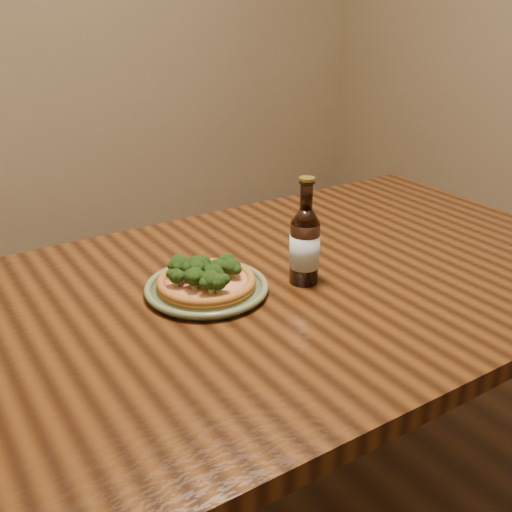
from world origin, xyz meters
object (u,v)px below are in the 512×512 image
table (269,323)px  beer_bottle (305,245)px  plate (207,288)px  pizza (206,279)px

table → beer_bottle: (0.07, -0.03, 0.18)m
table → plate: bearing=162.8°
plate → pizza: bearing=-135.2°
pizza → beer_bottle: 0.21m
pizza → plate: bearing=44.8°
plate → beer_bottle: size_ratio=1.11×
plate → table: bearing=-17.2°
pizza → beer_bottle: beer_bottle is taller
table → plate: size_ratio=6.37×
beer_bottle → plate: bearing=137.4°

